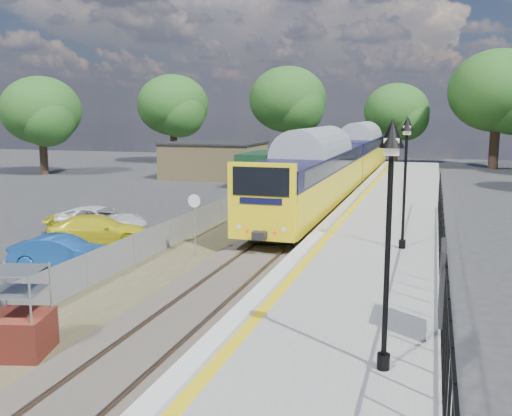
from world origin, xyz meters
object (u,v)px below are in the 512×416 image
at_px(train, 343,159).
at_px(brick_plinth, 19,314).
at_px(speed_sign, 195,216).
at_px(car_yellow, 99,230).
at_px(victorian_lamp_south, 390,188).
at_px(car_white, 98,221).
at_px(victorian_lamp_north, 406,152).
at_px(car_blue, 62,252).

bearing_deg(train, brick_plinth, -95.15).
distance_m(train, speed_sign, 21.22).
xyz_separation_m(brick_plinth, car_yellow, (-4.68, 10.61, -0.39)).
height_order(victorian_lamp_south, car_yellow, victorian_lamp_south).
height_order(speed_sign, car_white, speed_sign).
bearing_deg(train, speed_sign, -96.77).
xyz_separation_m(train, car_yellow, (-7.45, -20.06, -1.72)).
distance_m(victorian_lamp_south, brick_plinth, 8.89).
bearing_deg(car_white, car_yellow, -150.55).
height_order(brick_plinth, car_yellow, brick_plinth).
bearing_deg(car_yellow, victorian_lamp_south, -152.61).
bearing_deg(car_white, speed_sign, -117.87).
xyz_separation_m(victorian_lamp_south, train, (-5.50, 30.82, -1.96)).
height_order(victorian_lamp_north, speed_sign, victorian_lamp_north).
distance_m(car_blue, car_yellow, 3.89).
bearing_deg(car_blue, car_yellow, 3.37).
distance_m(speed_sign, car_blue, 5.05).
bearing_deg(speed_sign, victorian_lamp_north, 2.29).
distance_m(victorian_lamp_north, brick_plinth, 13.14).
height_order(train, speed_sign, train).
bearing_deg(brick_plinth, victorian_lamp_south, -1.07).
bearing_deg(car_yellow, car_blue, 170.22).
bearing_deg(victorian_lamp_south, car_yellow, 140.27).
distance_m(victorian_lamp_south, car_yellow, 17.23).
bearing_deg(car_white, victorian_lamp_north, -103.68).
relative_size(victorian_lamp_south, brick_plinth, 2.18).
relative_size(train, car_blue, 11.23).
distance_m(victorian_lamp_north, speed_sign, 8.23).
bearing_deg(train, car_blue, -105.39).
bearing_deg(train, victorian_lamp_south, -79.88).
bearing_deg(speed_sign, car_white, 155.93).
xyz_separation_m(victorian_lamp_north, car_white, (-13.90, 2.56, -3.66)).
xyz_separation_m(victorian_lamp_south, brick_plinth, (-8.26, 0.15, -3.28)).
bearing_deg(speed_sign, car_blue, -144.92).
height_order(brick_plinth, speed_sign, speed_sign).
bearing_deg(car_yellow, car_white, 9.81).
bearing_deg(victorian_lamp_north, victorian_lamp_south, -88.85).
bearing_deg(victorian_lamp_south, speed_sign, 129.33).
height_order(brick_plinth, car_blue, brick_plinth).
xyz_separation_m(victorian_lamp_south, car_blue, (-12.06, 6.97, -3.70)).
height_order(victorian_lamp_north, car_blue, victorian_lamp_north).
bearing_deg(car_blue, victorian_lamp_south, -129.74).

